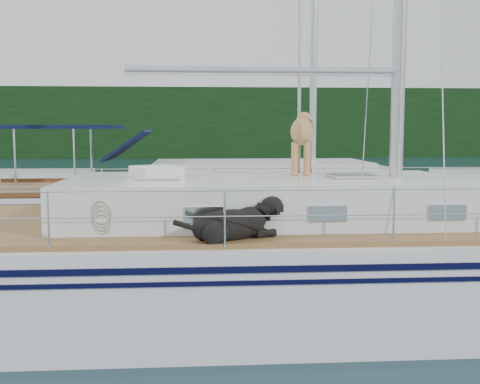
{
  "coord_description": "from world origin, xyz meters",
  "views": [
    {
      "loc": [
        -0.08,
        -7.94,
        2.46
      ],
      "look_at": [
        0.5,
        0.2,
        1.6
      ],
      "focal_mm": 45.0,
      "sensor_mm": 36.0,
      "label": 1
    }
  ],
  "objects": [
    {
      "name": "shore_bank",
      "position": [
        0.0,
        46.2,
        0.6
      ],
      "size": [
        92.0,
        1.0,
        1.2
      ],
      "primitive_type": "cube",
      "color": "#595147",
      "rests_on": "ground"
    },
    {
      "name": "main_sailboat",
      "position": [
        0.1,
        0.0,
        0.68
      ],
      "size": [
        12.0,
        3.84,
        14.01
      ],
      "color": "white",
      "rests_on": "ground"
    },
    {
      "name": "ground",
      "position": [
        0.0,
        0.0,
        0.0
      ],
      "size": [
        120.0,
        120.0,
        0.0
      ],
      "primitive_type": "plane",
      "color": "black",
      "rests_on": "ground"
    },
    {
      "name": "bg_boat_center",
      "position": [
        4.0,
        16.0,
        0.45
      ],
      "size": [
        7.2,
        3.0,
        11.65
      ],
      "color": "white",
      "rests_on": "ground"
    },
    {
      "name": "neighbor_sailboat",
      "position": [
        0.29,
        5.76,
        0.63
      ],
      "size": [
        11.0,
        3.5,
        13.3
      ],
      "color": "white",
      "rests_on": "ground"
    },
    {
      "name": "tree_line",
      "position": [
        0.0,
        45.0,
        3.0
      ],
      "size": [
        90.0,
        3.0,
        6.0
      ],
      "primitive_type": "cube",
      "color": "black",
      "rests_on": "ground"
    }
  ]
}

